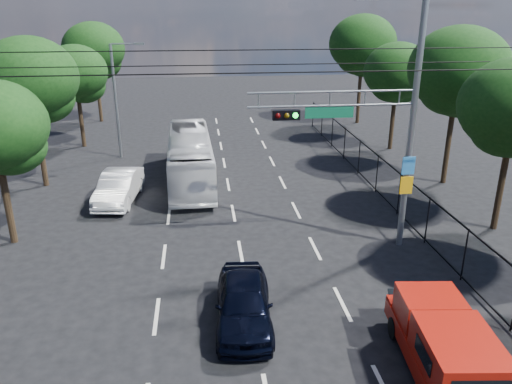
{
  "coord_description": "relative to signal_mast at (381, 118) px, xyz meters",
  "views": [
    {
      "loc": [
        -1.41,
        -9.57,
        9.16
      ],
      "look_at": [
        0.53,
        7.26,
        2.8
      ],
      "focal_mm": 35.0,
      "sensor_mm": 36.0,
      "label": 1
    }
  ],
  "objects": [
    {
      "name": "tree_right_c",
      "position": [
        6.53,
        7.03,
        0.49
      ],
      "size": [
        5.1,
        5.1,
        8.29
      ],
      "color": "black",
      "rests_on": "ground"
    },
    {
      "name": "fence_right",
      "position": [
        2.32,
        4.18,
        -4.21
      ],
      "size": [
        0.06,
        34.03,
        2.0
      ],
      "color": "black",
      "rests_on": "ground"
    },
    {
      "name": "utility_wires",
      "position": [
        -5.28,
        0.84,
        1.99
      ],
      "size": [
        22.0,
        5.04,
        0.74
      ],
      "color": "black",
      "rests_on": "ground"
    },
    {
      "name": "streetlight_left",
      "position": [
        -11.62,
        14.01,
        -1.3
      ],
      "size": [
        2.09,
        0.22,
        7.08
      ],
      "color": "slate",
      "rests_on": "ground"
    },
    {
      "name": "tree_right_d",
      "position": [
        6.13,
        14.03,
        -0.39
      ],
      "size": [
        4.32,
        4.32,
        7.02
      ],
      "color": "black",
      "rests_on": "ground"
    },
    {
      "name": "lane_markings",
      "position": [
        -5.28,
        6.01,
        -5.24
      ],
      "size": [
        6.12,
        38.0,
        0.01
      ],
      "color": "beige",
      "rests_on": "ground"
    },
    {
      "name": "navy_hatchback",
      "position": [
        -5.58,
        -4.64,
        -4.53
      ],
      "size": [
        1.94,
        4.27,
        1.42
      ],
      "primitive_type": "imported",
      "rotation": [
        0.0,
        0.0,
        -0.06
      ],
      "color": "black",
      "rests_on": "ground"
    },
    {
      "name": "red_pickup",
      "position": [
        -0.65,
        -7.47,
        -4.29
      ],
      "size": [
        2.22,
        4.96,
        1.79
      ],
      "color": "black",
      "rests_on": "ground"
    },
    {
      "name": "white_van",
      "position": [
        -10.78,
        6.16,
        -4.5
      ],
      "size": [
        2.08,
        4.68,
        1.49
      ],
      "primitive_type": "imported",
      "rotation": [
        0.0,
        0.0,
        -0.11
      ],
      "color": "silver",
      "rests_on": "ground"
    },
    {
      "name": "white_bus",
      "position": [
        -7.28,
        8.84,
        -3.9
      ],
      "size": [
        2.55,
        9.71,
        2.69
      ],
      "primitive_type": "imported",
      "rotation": [
        0.0,
        0.0,
        0.03
      ],
      "color": "silver",
      "rests_on": "ground"
    },
    {
      "name": "signal_mast",
      "position": [
        0.0,
        0.0,
        0.0
      ],
      "size": [
        6.43,
        0.39,
        9.5
      ],
      "color": "slate",
      "rests_on": "ground"
    },
    {
      "name": "tree_left_c",
      "position": [
        -15.07,
        9.03,
        0.15
      ],
      "size": [
        4.8,
        4.8,
        7.8
      ],
      "color": "black",
      "rests_on": "ground"
    },
    {
      "name": "tree_left_e",
      "position": [
        -14.87,
        25.03,
        0.29
      ],
      "size": [
        4.92,
        4.92,
        7.99
      ],
      "color": "black",
      "rests_on": "ground"
    },
    {
      "name": "tree_left_d",
      "position": [
        -14.67,
        17.03,
        -0.52
      ],
      "size": [
        4.2,
        4.2,
        6.83
      ],
      "color": "black",
      "rests_on": "ground"
    },
    {
      "name": "tree_right_e",
      "position": [
        6.33,
        22.03,
        0.69
      ],
      "size": [
        5.28,
        5.28,
        8.58
      ],
      "color": "black",
      "rests_on": "ground"
    }
  ]
}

